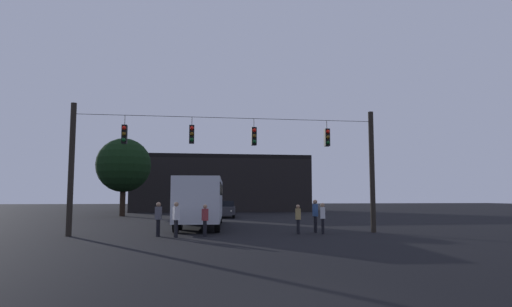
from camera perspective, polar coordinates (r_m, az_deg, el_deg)
ground_plane at (r=32.83m, az=-5.11°, el=-8.99°), size 168.00×168.00×0.00m
overhead_signal_span at (r=22.68m, az=-3.64°, el=-0.84°), size 15.93×0.44×6.59m
city_bus at (r=28.00m, az=-7.15°, el=-5.73°), size 3.40×11.17×3.00m
car_near_right at (r=40.39m, az=-4.05°, el=-7.24°), size 2.26×4.48×1.52m
pedestrian_crossing_left at (r=23.79m, az=7.77°, el=-7.83°), size 0.27×0.38×1.76m
pedestrian_crossing_center at (r=21.08m, az=-10.43°, el=-8.23°), size 0.35×0.42×1.67m
pedestrian_crossing_right at (r=21.43m, az=-6.70°, el=-8.46°), size 0.32×0.41×1.54m
pedestrian_near_bus at (r=21.85m, az=-12.68°, el=-8.13°), size 0.32×0.41×1.65m
pedestrian_trailing at (r=22.97m, az=8.73°, el=-8.17°), size 0.33×0.41×1.59m
pedestrian_far_side at (r=22.83m, az=5.53°, el=-8.35°), size 0.28×0.38×1.51m
corner_building at (r=58.35m, az=-4.73°, el=-4.02°), size 22.32×10.49×7.12m
tree_left_silhouette at (r=44.88m, az=-16.95°, el=-1.50°), size 5.32×5.32×7.66m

